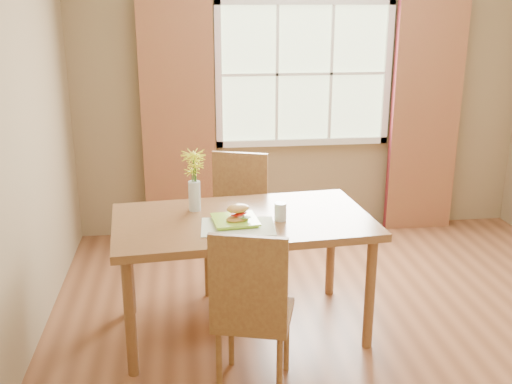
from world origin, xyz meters
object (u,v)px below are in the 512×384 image
object	(u,v)px
water_glass	(280,212)
flower_vase	(194,173)
dining_table	(243,230)
chair_far	(237,215)
chair_near	(251,306)
croissant_sandwich	(238,213)

from	to	relation	value
water_glass	flower_vase	bearing A→B (deg)	153.88
dining_table	chair_far	xyz separation A→B (m)	(0.03, 0.71, -0.15)
chair_far	flower_vase	xyz separation A→B (m)	(-0.33, -0.51, 0.49)
chair_near	flower_vase	xyz separation A→B (m)	(-0.27, 0.89, 0.51)
chair_far	flower_vase	bearing A→B (deg)	-103.83
dining_table	water_glass	xyz separation A→B (m)	(0.23, -0.07, 0.14)
chair_near	croissant_sandwich	xyz separation A→B (m)	(-0.02, 0.59, 0.33)
water_glass	dining_table	bearing A→B (deg)	163.26
chair_far	croissant_sandwich	world-z (taller)	chair_far
dining_table	croissant_sandwich	size ratio (longest dim) A/B	9.61
dining_table	croissant_sandwich	xyz separation A→B (m)	(-0.04, -0.12, 0.16)
dining_table	flower_vase	world-z (taller)	flower_vase
water_glass	flower_vase	world-z (taller)	flower_vase
chair_near	chair_far	bearing A→B (deg)	104.01
croissant_sandwich	water_glass	bearing A→B (deg)	-11.47
dining_table	water_glass	size ratio (longest dim) A/B	14.91
croissant_sandwich	water_glass	world-z (taller)	croissant_sandwich
chair_near	flower_vase	world-z (taller)	flower_vase
chair_near	flower_vase	bearing A→B (deg)	123.23
dining_table	chair_far	size ratio (longest dim) A/B	1.66
chair_near	croissant_sandwich	size ratio (longest dim) A/B	5.59
croissant_sandwich	flower_vase	bearing A→B (deg)	109.39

